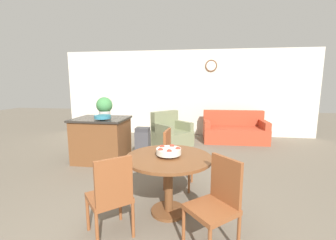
{
  "coord_description": "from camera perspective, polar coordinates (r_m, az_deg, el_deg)",
  "views": [
    {
      "loc": [
        0.49,
        -1.84,
        1.65
      ],
      "look_at": [
        -0.13,
        2.4,
        0.96
      ],
      "focal_mm": 24.0,
      "sensor_mm": 36.0,
      "label": 1
    }
  ],
  "objects": [
    {
      "name": "dining_chair_far_side",
      "position": [
        3.65,
        1.57,
        -9.08
      ],
      "size": [
        0.45,
        0.45,
        0.93
      ],
      "rotation": [
        0.0,
        0.0,
        4.64
      ],
      "color": "brown",
      "rests_on": "ground_plane"
    },
    {
      "name": "wall_back",
      "position": [
        7.31,
        4.49,
        6.83
      ],
      "size": [
        8.0,
        0.09,
        2.7
      ],
      "color": "silver",
      "rests_on": "ground_plane"
    },
    {
      "name": "trash_bin",
      "position": [
        5.02,
        -6.43,
        -5.92
      ],
      "size": [
        0.3,
        0.24,
        0.7
      ],
      "color": "#47474C",
      "rests_on": "ground_plane"
    },
    {
      "name": "dining_table",
      "position": [
        2.89,
        0.17,
        -12.44
      ],
      "size": [
        1.08,
        1.08,
        0.76
      ],
      "color": "brown",
      "rests_on": "ground_plane"
    },
    {
      "name": "couch",
      "position": [
        6.78,
        16.45,
        -2.72
      ],
      "size": [
        1.78,
        0.96,
        0.87
      ],
      "rotation": [
        0.0,
        0.0,
        0.03
      ],
      "color": "#B24228",
      "rests_on": "ground_plane"
    },
    {
      "name": "kitchen_island",
      "position": [
        5.04,
        -16.45,
        -4.74
      ],
      "size": [
        1.1,
        0.91,
        0.94
      ],
      "color": "brown",
      "rests_on": "ground_plane"
    },
    {
      "name": "fruit_bowl",
      "position": [
        2.81,
        0.15,
        -7.89
      ],
      "size": [
        0.31,
        0.31,
        0.13
      ],
      "color": "silver",
      "rests_on": "dining_table"
    },
    {
      "name": "armchair",
      "position": [
        6.04,
        0.82,
        -3.7
      ],
      "size": [
        1.17,
        1.17,
        0.91
      ],
      "rotation": [
        0.0,
        0.0,
        0.86
      ],
      "color": "#7A7F5B",
      "rests_on": "ground_plane"
    },
    {
      "name": "dining_chair_near_right",
      "position": [
        2.43,
        12.35,
        -19.19
      ],
      "size": [
        0.59,
        0.59,
        0.93
      ],
      "rotation": [
        0.0,
        0.0,
        8.57
      ],
      "color": "brown",
      "rests_on": "ground_plane"
    },
    {
      "name": "dining_chair_near_left",
      "position": [
        2.56,
        -14.27,
        -17.67
      ],
      "size": [
        0.59,
        0.59,
        0.93
      ],
      "rotation": [
        0.0,
        0.0,
        7.0
      ],
      "color": "brown",
      "rests_on": "ground_plane"
    },
    {
      "name": "potted_plant",
      "position": [
        5.09,
        -15.84,
        3.34
      ],
      "size": [
        0.35,
        0.35,
        0.43
      ],
      "color": "beige",
      "rests_on": "kitchen_island"
    },
    {
      "name": "teal_bowl",
      "position": [
        4.7,
        -16.28,
        0.75
      ],
      "size": [
        0.33,
        0.33,
        0.09
      ],
      "color": "teal",
      "rests_on": "kitchen_island"
    }
  ]
}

